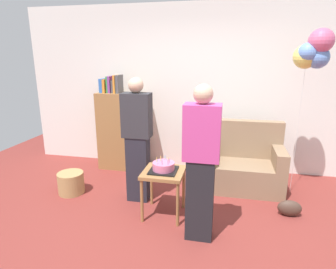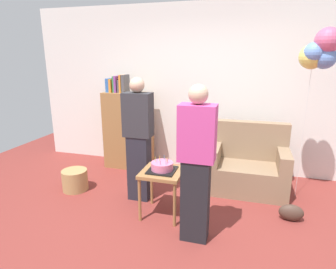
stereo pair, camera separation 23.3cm
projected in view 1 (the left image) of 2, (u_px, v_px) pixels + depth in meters
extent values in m
plane|color=maroon|center=(174.00, 232.00, 3.14)|extent=(8.00, 8.00, 0.00)
cube|color=silver|center=(198.00, 89.00, 4.72)|extent=(6.00, 0.10, 2.70)
cube|color=#8C7054|center=(243.00, 175.00, 4.15)|extent=(1.10, 0.70, 0.40)
cube|color=#8C7054|center=(244.00, 139.00, 4.27)|extent=(1.10, 0.16, 0.56)
cube|color=#8C7054|center=(211.00, 152.00, 4.16)|extent=(0.16, 0.70, 0.24)
cube|color=#8C7054|center=(279.00, 157.00, 3.97)|extent=(0.16, 0.70, 0.24)
cube|color=olive|center=(123.00, 131.00, 4.80)|extent=(0.80, 0.36, 1.30)
cube|color=#3366B7|center=(103.00, 86.00, 4.66)|extent=(0.06, 0.20, 0.22)
cube|color=orange|center=(106.00, 86.00, 4.65)|extent=(0.04, 0.23, 0.22)
cube|color=#38934C|center=(109.00, 85.00, 4.64)|extent=(0.03, 0.16, 0.26)
cube|color=#7F3D93|center=(111.00, 84.00, 4.63)|extent=(0.04, 0.21, 0.27)
cube|color=#4C4C51|center=(114.00, 86.00, 4.63)|extent=(0.04, 0.17, 0.20)
cube|color=orange|center=(116.00, 84.00, 4.61)|extent=(0.03, 0.23, 0.29)
cube|color=#4C4C51|center=(119.00, 84.00, 4.60)|extent=(0.05, 0.24, 0.29)
cube|color=olive|center=(164.00, 172.00, 3.35)|extent=(0.48, 0.48, 0.04)
cylinder|color=olive|center=(142.00, 201.00, 3.27)|extent=(0.04, 0.04, 0.53)
cylinder|color=olive|center=(178.00, 205.00, 3.19)|extent=(0.04, 0.04, 0.53)
cylinder|color=olive|center=(151.00, 185.00, 3.67)|extent=(0.04, 0.04, 0.53)
cylinder|color=olive|center=(184.00, 188.00, 3.58)|extent=(0.04, 0.04, 0.53)
cube|color=black|center=(164.00, 170.00, 3.34)|extent=(0.32, 0.32, 0.02)
cylinder|color=#D66B93|center=(164.00, 166.00, 3.33)|extent=(0.26, 0.26, 0.09)
cylinder|color=#EA668C|center=(169.00, 161.00, 3.29)|extent=(0.01, 0.01, 0.06)
cylinder|color=#F2CC4C|center=(168.00, 159.00, 3.35)|extent=(0.01, 0.01, 0.05)
cylinder|color=#66B2E5|center=(165.00, 158.00, 3.39)|extent=(0.01, 0.01, 0.06)
cylinder|color=#F2CC4C|center=(161.00, 158.00, 3.36)|extent=(0.01, 0.01, 0.06)
cylinder|color=#F2CC4C|center=(157.00, 160.00, 3.32)|extent=(0.01, 0.01, 0.06)
cylinder|color=#66B2E5|center=(158.00, 161.00, 3.27)|extent=(0.01, 0.01, 0.06)
cylinder|color=#EA668C|center=(162.00, 163.00, 3.24)|extent=(0.01, 0.01, 0.05)
cylinder|color=#EA668C|center=(168.00, 162.00, 3.24)|extent=(0.01, 0.01, 0.06)
cube|color=#23232D|center=(138.00, 168.00, 3.76)|extent=(0.28, 0.20, 0.88)
cube|color=#2D2D33|center=(137.00, 115.00, 3.57)|extent=(0.36, 0.22, 0.56)
sphere|color=#D1A889|center=(136.00, 85.00, 3.47)|extent=(0.19, 0.19, 0.19)
cube|color=black|center=(200.00, 199.00, 2.95)|extent=(0.28, 0.20, 0.88)
cube|color=#C6428E|center=(202.00, 133.00, 2.76)|extent=(0.36, 0.22, 0.56)
sphere|color=#D1A889|center=(203.00, 94.00, 2.66)|extent=(0.19, 0.19, 0.19)
cylinder|color=#A88451|center=(71.00, 183.00, 4.01)|extent=(0.36, 0.36, 0.30)
ellipsoid|color=#473328|center=(290.00, 208.00, 3.44)|extent=(0.28, 0.14, 0.20)
cylinder|color=silver|center=(298.00, 128.00, 3.82)|extent=(0.00, 0.00, 1.89)
sphere|color=#E5D666|center=(306.00, 56.00, 3.57)|extent=(0.31, 0.31, 0.31)
sphere|color=#668ED6|center=(308.00, 52.00, 3.50)|extent=(0.24, 0.24, 0.24)
sphere|color=#668ED6|center=(318.00, 57.00, 3.51)|extent=(0.27, 0.27, 0.27)
sphere|color=#D65B84|center=(321.00, 41.00, 3.42)|extent=(0.30, 0.30, 0.30)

